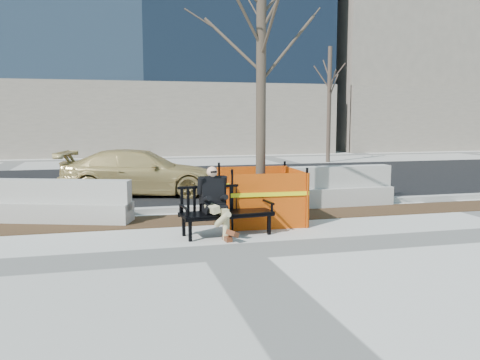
# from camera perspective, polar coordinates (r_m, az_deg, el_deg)

# --- Properties ---
(ground) EXTENTS (120.00, 120.00, 0.00)m
(ground) POSITION_cam_1_polar(r_m,az_deg,el_deg) (8.00, -1.12, -8.08)
(ground) COLOR beige
(ground) RESTS_ON ground
(mulch_strip) EXTENTS (40.00, 1.20, 0.02)m
(mulch_strip) POSITION_cam_1_polar(r_m,az_deg,el_deg) (10.48, -4.38, -4.43)
(mulch_strip) COLOR #47301C
(mulch_strip) RESTS_ON ground
(asphalt_street) EXTENTS (60.00, 10.40, 0.01)m
(asphalt_street) POSITION_cam_1_polar(r_m,az_deg,el_deg) (16.54, -8.09, -0.26)
(asphalt_street) COLOR black
(asphalt_street) RESTS_ON ground
(curb) EXTENTS (60.00, 0.25, 0.12)m
(curb) POSITION_cam_1_polar(r_m,az_deg,el_deg) (11.39, -5.20, -3.23)
(curb) COLOR #9E9B93
(curb) RESTS_ON ground
(bench) EXTENTS (1.73, 0.78, 0.89)m
(bench) POSITION_cam_1_polar(r_m,az_deg,el_deg) (9.08, -1.52, -6.24)
(bench) COLOR black
(bench) RESTS_ON ground
(seated_man) EXTENTS (0.61, 0.92, 1.22)m
(seated_man) POSITION_cam_1_polar(r_m,az_deg,el_deg) (9.05, -2.95, -6.29)
(seated_man) COLOR black
(seated_man) RESTS_ON ground
(tree_fence) EXTENTS (2.39, 2.39, 5.75)m
(tree_fence) POSITION_cam_1_polar(r_m,az_deg,el_deg) (10.23, 2.31, -4.73)
(tree_fence) COLOR #FB530A
(tree_fence) RESTS_ON ground
(sedan) EXTENTS (4.50, 2.54, 1.23)m
(sedan) POSITION_cam_1_polar(r_m,az_deg,el_deg) (14.00, -11.08, -1.66)
(sedan) COLOR tan
(sedan) RESTS_ON ground
(jersey_barrier_left) EXTENTS (3.06, 1.55, 0.87)m
(jersey_barrier_left) POSITION_cam_1_polar(r_m,az_deg,el_deg) (10.86, -19.93, -4.46)
(jersey_barrier_left) COLOR #A8A59D
(jersey_barrier_left) RESTS_ON ground
(jersey_barrier_right) EXTENTS (3.35, 0.72, 0.96)m
(jersey_barrier_right) POSITION_cam_1_polar(r_m,az_deg,el_deg) (12.17, 9.38, -2.92)
(jersey_barrier_right) COLOR #AAA79F
(jersey_barrier_right) RESTS_ON ground
(far_tree_right) EXTENTS (2.53, 2.53, 5.78)m
(far_tree_right) POSITION_cam_1_polar(r_m,az_deg,el_deg) (24.30, 9.87, 2.01)
(far_tree_right) COLOR #4F3E32
(far_tree_right) RESTS_ON ground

